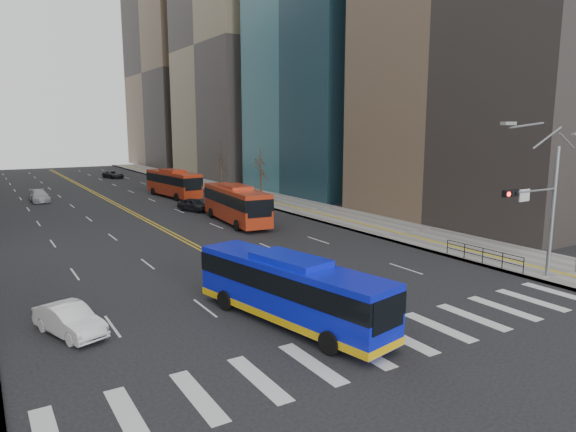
# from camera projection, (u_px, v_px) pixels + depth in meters

# --- Properties ---
(ground) EXTENTS (220.00, 220.00, 0.00)m
(ground) POSITION_uv_depth(u_px,v_px,m) (380.00, 344.00, 21.87)
(ground) COLOR black
(sidewalk_right) EXTENTS (7.00, 130.00, 0.15)m
(sidewalk_right) POSITION_uv_depth(u_px,v_px,m) (253.00, 195.00, 68.65)
(sidewalk_right) COLOR gray
(sidewalk_right) RESTS_ON ground
(crosswalk) EXTENTS (26.70, 4.00, 0.01)m
(crosswalk) POSITION_uv_depth(u_px,v_px,m) (380.00, 344.00, 21.87)
(crosswalk) COLOR silver
(crosswalk) RESTS_ON ground
(centerline) EXTENTS (0.55, 100.00, 0.01)m
(centerline) POSITION_uv_depth(u_px,v_px,m) (101.00, 196.00, 68.03)
(centerline) COLOR gold
(centerline) RESTS_ON ground
(office_towers) EXTENTS (83.00, 134.00, 58.00)m
(office_towers) POSITION_uv_depth(u_px,v_px,m) (72.00, 24.00, 75.31)
(office_towers) COLOR #9A9A9D
(office_towers) RESTS_ON ground
(signal_mast) EXTENTS (5.37, 0.37, 9.39)m
(signal_mast) POSITION_uv_depth(u_px,v_px,m) (539.00, 201.00, 29.81)
(signal_mast) COLOR gray
(signal_mast) RESTS_ON ground
(pedestrian_railing) EXTENTS (0.06, 6.06, 1.02)m
(pedestrian_railing) POSITION_uv_depth(u_px,v_px,m) (483.00, 253.00, 34.14)
(pedestrian_railing) COLOR black
(pedestrian_railing) RESTS_ON sidewalk_right
(street_trees) EXTENTS (35.20, 47.20, 7.60)m
(street_trees) POSITION_uv_depth(u_px,v_px,m) (64.00, 174.00, 46.33)
(street_trees) COLOR #2D211C
(street_trees) RESTS_ON ground
(blue_bus) EXTENTS (4.54, 11.35, 3.25)m
(blue_bus) POSITION_uv_depth(u_px,v_px,m) (290.00, 288.00, 23.87)
(blue_bus) COLOR #0D19CF
(blue_bus) RESTS_ON ground
(red_bus_near) EXTENTS (3.72, 11.74, 3.65)m
(red_bus_near) POSITION_uv_depth(u_px,v_px,m) (236.00, 202.00, 48.91)
(red_bus_near) COLOR #A42A11
(red_bus_near) RESTS_ON ground
(red_bus_far) EXTENTS (3.79, 11.63, 3.62)m
(red_bus_far) POSITION_uv_depth(u_px,v_px,m) (173.00, 182.00, 66.99)
(red_bus_far) COLOR #A42A11
(red_bus_far) RESTS_ON ground
(car_white) EXTENTS (2.76, 4.40, 1.37)m
(car_white) POSITION_uv_depth(u_px,v_px,m) (69.00, 320.00, 22.71)
(car_white) COLOR silver
(car_white) RESTS_ON ground
(car_dark_mid) EXTENTS (3.02, 4.46, 1.41)m
(car_dark_mid) POSITION_uv_depth(u_px,v_px,m) (194.00, 205.00, 55.97)
(car_dark_mid) COLOR black
(car_dark_mid) RESTS_ON ground
(car_silver) EXTENTS (2.09, 4.92, 1.41)m
(car_silver) POSITION_uv_depth(u_px,v_px,m) (40.00, 196.00, 62.87)
(car_silver) COLOR #A9AAAF
(car_silver) RESTS_ON ground
(car_dark_far) EXTENTS (3.30, 5.12, 1.31)m
(car_dark_far) POSITION_uv_depth(u_px,v_px,m) (113.00, 175.00, 91.73)
(car_dark_far) COLOR black
(car_dark_far) RESTS_ON ground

